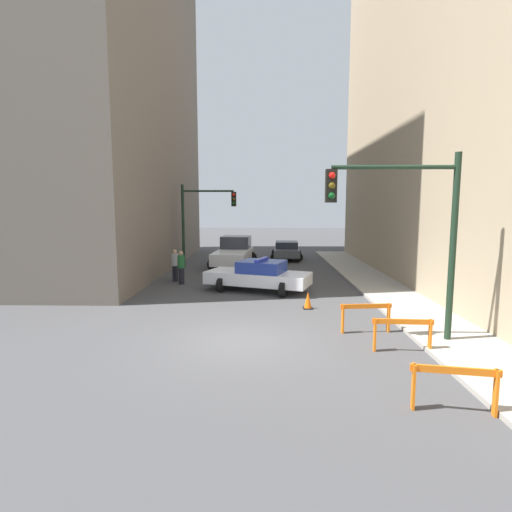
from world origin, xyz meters
TOP-DOWN VIEW (x-y plane):
  - ground_plane at (0.00, 0.00)m, footprint 120.00×120.00m
  - sidewalk_right at (6.20, 0.00)m, footprint 2.40×44.00m
  - building_corner_left at (-12.00, 14.00)m, footprint 14.00×20.00m
  - traffic_light_near at (4.73, -0.05)m, footprint 3.64×0.35m
  - traffic_light_far at (-3.30, 13.91)m, footprint 3.44×0.35m
  - police_car at (0.44, 6.87)m, footprint 5.05×3.30m
  - white_truck at (-1.23, 14.31)m, footprint 2.93×5.55m
  - parked_car_near at (2.35, 17.96)m, footprint 2.41×4.38m
  - pedestrian_crossing at (-3.43, 8.42)m, footprint 0.47×0.47m
  - pedestrian_corner at (-3.91, 9.14)m, footprint 0.50×0.50m
  - barrier_front at (4.24, -3.94)m, footprint 1.59×0.41m
  - barrier_mid at (4.37, -0.76)m, footprint 1.60×0.24m
  - barrier_back at (3.81, 0.87)m, footprint 1.60×0.30m
  - traffic_cone at (2.35, 3.72)m, footprint 0.36×0.36m

SIDE VIEW (x-z plane):
  - ground_plane at x=0.00m, z-range 0.00..0.00m
  - sidewalk_right at x=6.20m, z-range 0.00..0.12m
  - traffic_cone at x=2.35m, z-range -0.01..0.65m
  - barrier_front at x=4.24m, z-range 0.17..1.07m
  - barrier_mid at x=4.37m, z-range 0.17..1.07m
  - barrier_back at x=3.81m, z-range 0.17..1.07m
  - parked_car_near at x=2.35m, z-range 0.02..1.33m
  - police_car at x=0.44m, z-range -0.04..1.48m
  - pedestrian_crossing at x=-3.43m, z-range 0.03..1.69m
  - pedestrian_corner at x=-3.91m, z-range 0.03..1.69m
  - white_truck at x=-1.23m, z-range -0.04..1.86m
  - traffic_light_far at x=-3.30m, z-range 0.80..6.00m
  - traffic_light_near at x=4.73m, z-range 0.93..6.13m
  - building_corner_left at x=-12.00m, z-range 0.00..25.83m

